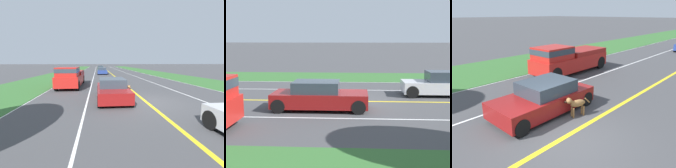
{
  "view_description": "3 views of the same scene",
  "coord_description": "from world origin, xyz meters",
  "views": [
    {
      "loc": [
        2.86,
        8.45,
        2.32
      ],
      "look_at": [
        1.92,
        -1.26,
        0.92
      ],
      "focal_mm": 24.0,
      "sensor_mm": 36.0,
      "label": 1
    },
    {
      "loc": [
        15.79,
        0.83,
        3.24
      ],
      "look_at": [
        1.7,
        -0.05,
        1.15
      ],
      "focal_mm": 50.0,
      "sensor_mm": 36.0,
      "label": 2
    },
    {
      "loc": [
        -4.26,
        4.58,
        3.88
      ],
      "look_at": [
        1.25,
        -1.31,
        1.25
      ],
      "focal_mm": 35.0,
      "sensor_mm": 36.0,
      "label": 3
    }
  ],
  "objects": [
    {
      "name": "lane_dash_same_dir",
      "position": [
        3.5,
        0.0,
        0.0
      ],
      "size": [
        0.1,
        160.0,
        0.01
      ],
      "primitive_type": "cube",
      "color": "white",
      "rests_on": "ground"
    },
    {
      "name": "pickup_truck",
      "position": [
        5.39,
        -6.11,
        0.98
      ],
      "size": [
        2.0,
        5.79,
        1.91
      ],
      "color": "red",
      "rests_on": "ground"
    },
    {
      "name": "ego_car",
      "position": [
        1.94,
        -0.88,
        0.61
      ],
      "size": [
        1.91,
        4.29,
        1.31
      ],
      "color": "maroon",
      "rests_on": "ground"
    },
    {
      "name": "dog",
      "position": [
        0.73,
        -1.42,
        0.54
      ],
      "size": [
        0.48,
        1.12,
        0.85
      ],
      "rotation": [
        0.0,
        0.0,
        -0.34
      ],
      "color": "olive",
      "rests_on": "ground"
    },
    {
      "name": "lane_edge_line_right",
      "position": [
        7.0,
        0.0,
        0.0
      ],
      "size": [
        0.14,
        160.0,
        0.01
      ],
      "primitive_type": "cube",
      "color": "white",
      "rests_on": "ground"
    },
    {
      "name": "ground_plane",
      "position": [
        0.0,
        0.0,
        0.0
      ],
      "size": [
        400.0,
        400.0,
        0.0
      ],
      "primitive_type": "plane",
      "color": "#424244"
    },
    {
      "name": "centre_divider_line",
      "position": [
        0.0,
        0.0,
        0.0
      ],
      "size": [
        0.18,
        160.0,
        0.01
      ],
      "primitive_type": "cube",
      "color": "yellow",
      "rests_on": "ground"
    }
  ]
}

